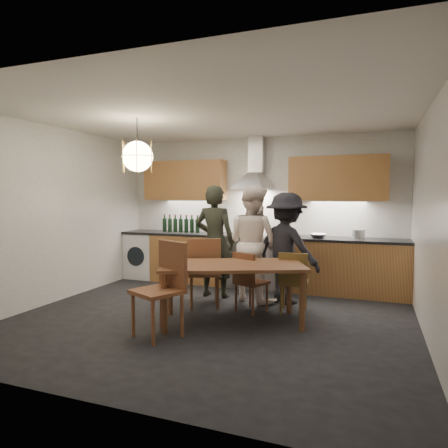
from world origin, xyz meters
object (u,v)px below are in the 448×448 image
(person_right, at_px, (286,248))
(person_left, at_px, (215,241))
(wine_bottles, at_px, (181,224))
(dining_table, at_px, (232,271))
(chair_back_left, at_px, (204,268))
(chair_front, at_px, (164,282))
(person_mid, at_px, (253,243))
(mixing_bowl, at_px, (318,236))
(stock_pot, at_px, (358,235))

(person_right, bearing_deg, person_left, 24.87)
(person_right, bearing_deg, wine_bottles, 1.02)
(dining_table, height_order, person_right, person_right)
(chair_back_left, xyz_separation_m, chair_front, (-0.01, -1.13, 0.04))
(person_mid, distance_m, wine_bottles, 1.91)
(mixing_bowl, bearing_deg, dining_table, -112.66)
(person_left, bearing_deg, dining_table, 121.72)
(chair_front, xyz_separation_m, person_mid, (0.51, 1.79, 0.26))
(dining_table, bearing_deg, person_right, 45.46)
(person_mid, relative_size, stock_pot, 8.95)
(dining_table, height_order, stock_pot, stock_pot)
(person_left, xyz_separation_m, wine_bottles, (-1.05, 0.92, 0.19))
(person_mid, height_order, person_right, person_mid)
(chair_back_left, relative_size, mixing_bowl, 3.52)
(stock_pot, bearing_deg, wine_bottles, 179.66)
(person_left, relative_size, wine_bottles, 2.30)
(mixing_bowl, bearing_deg, chair_back_left, -132.83)
(dining_table, height_order, wine_bottles, wine_bottles)
(dining_table, distance_m, person_left, 1.31)
(chair_back_left, bearing_deg, person_right, -170.06)
(dining_table, distance_m, person_mid, 1.13)
(person_right, bearing_deg, stock_pot, -114.98)
(mixing_bowl, bearing_deg, person_right, -114.43)
(chair_front, height_order, person_left, person_left)
(chair_back_left, height_order, person_left, person_left)
(person_right, relative_size, wine_bottles, 2.15)
(chair_front, distance_m, person_mid, 1.88)
(chair_front, height_order, wine_bottles, wine_bottles)
(mixing_bowl, bearing_deg, stock_pot, 7.92)
(chair_back_left, distance_m, stock_pot, 2.56)
(stock_pot, bearing_deg, mixing_bowl, -172.08)
(chair_back_left, xyz_separation_m, person_right, (1.01, 0.69, 0.24))
(person_right, distance_m, wine_bottles, 2.36)
(mixing_bowl, bearing_deg, person_left, -151.10)
(person_mid, xyz_separation_m, mixing_bowl, (0.86, 0.81, 0.07))
(dining_table, relative_size, mixing_bowl, 6.91)
(person_left, distance_m, person_right, 1.12)
(chair_front, distance_m, person_right, 2.10)
(dining_table, relative_size, stock_pot, 10.10)
(dining_table, relative_size, chair_back_left, 1.96)
(person_left, height_order, stock_pot, person_left)
(person_right, height_order, wine_bottles, person_right)
(chair_front, distance_m, mixing_bowl, 2.96)
(stock_pot, xyz_separation_m, wine_bottles, (-3.14, 0.02, 0.09))
(person_left, bearing_deg, mixing_bowl, -150.62)
(person_left, xyz_separation_m, stock_pot, (2.09, 0.90, 0.10))
(chair_back_left, xyz_separation_m, mixing_bowl, (1.37, 1.48, 0.36))
(person_left, bearing_deg, chair_front, 93.67)
(person_mid, bearing_deg, chair_back_left, 76.85)
(person_mid, distance_m, person_right, 0.51)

